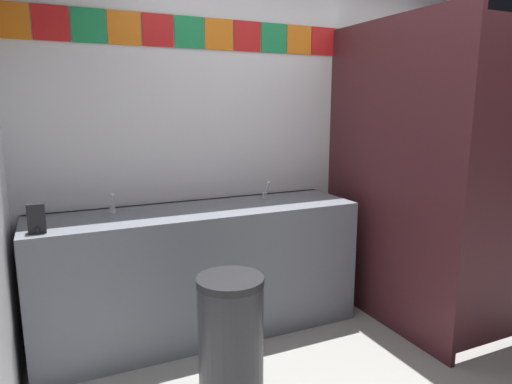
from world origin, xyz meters
name	(u,v)px	position (x,y,z in m)	size (l,w,h in m)	color
wall_back	(283,129)	(0.00, 1.46, 1.37)	(3.85, 0.09, 2.72)	silver
vanity_counter	(200,270)	(-0.80, 1.13, 0.45)	(2.15, 0.58, 0.87)	slate
faucet_left	(113,206)	(-1.34, 1.22, 0.93)	(0.04, 0.10, 0.14)	silver
faucet_right	(266,192)	(-0.26, 1.22, 0.93)	(0.04, 0.10, 0.14)	silver
soap_dispenser	(36,218)	(-1.76, 0.96, 0.95)	(0.09, 0.09, 0.16)	black
stall_divider	(432,181)	(0.60, 0.49, 1.06)	(0.92, 1.36, 2.13)	#471E23
toilet	(412,263)	(0.90, 0.93, 0.30)	(0.39, 0.49, 0.74)	white
trash_bin	(231,340)	(-0.89, 0.34, 0.35)	(0.35, 0.35, 0.69)	#333338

